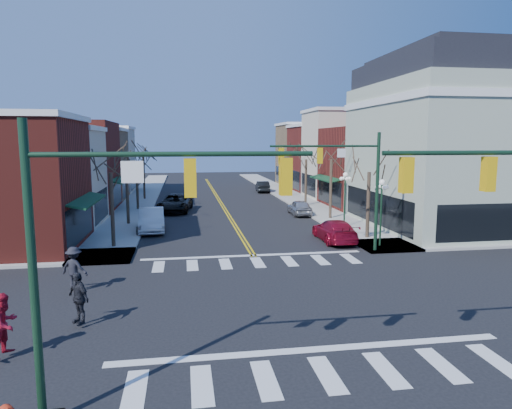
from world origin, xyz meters
name	(u,v)px	position (x,y,z in m)	size (l,w,h in m)	color
ground	(281,301)	(0.00, 0.00, 0.00)	(160.00, 160.00, 0.00)	black
sidewalk_left	(126,222)	(-8.75, 20.00, 0.07)	(3.50, 70.00, 0.15)	#9E9B93
sidewalk_right	(330,217)	(8.75, 20.00, 0.07)	(3.50, 70.00, 0.15)	#9E9B93
bldg_left_stucco_a	(33,179)	(-15.50, 19.50, 3.75)	(10.00, 7.00, 7.50)	beige
bldg_left_brick_b	(60,167)	(-15.50, 27.50, 4.25)	(10.00, 9.00, 8.50)	maroon
bldg_left_tan	(79,166)	(-15.50, 35.75, 3.90)	(10.00, 7.50, 7.80)	#8A6E4C
bldg_left_stucco_b	(93,161)	(-15.50, 43.50, 4.10)	(10.00, 8.00, 8.20)	beige
bldg_right_brick_a	(377,168)	(15.50, 25.75, 4.00)	(10.00, 8.50, 8.00)	maroon
bldg_right_stucco	(350,155)	(15.50, 33.50, 5.00)	(10.00, 7.00, 10.00)	beige
bldg_right_brick_b	(330,159)	(15.50, 41.00, 4.25)	(10.00, 8.00, 8.50)	maroon
bldg_right_tan	(313,155)	(15.50, 49.00, 4.50)	(10.00, 8.00, 9.00)	#8A6E4C
victorian_corner	(452,141)	(16.50, 14.50, 6.66)	(12.25, 14.25, 13.30)	#A6B29A
traffic_mast_near_left	(116,228)	(-5.55, -7.40, 4.71)	(6.60, 0.28, 7.20)	#14331E
traffic_mast_far_right	(348,175)	(5.55, 7.40, 4.71)	(6.60, 0.28, 7.20)	#14331E
lamppost_corner	(381,201)	(8.20, 8.50, 2.96)	(0.36, 0.36, 4.33)	#14331E
lamppost_midblock	(345,190)	(8.20, 15.00, 2.96)	(0.36, 0.36, 4.33)	#14331E
tree_left_a	(112,211)	(-8.40, 11.00, 2.38)	(0.24, 0.24, 4.76)	#382B21
tree_left_b	(127,194)	(-8.40, 19.00, 2.52)	(0.24, 0.24, 5.04)	#382B21
tree_left_c	(137,187)	(-8.40, 27.00, 2.27)	(0.24, 0.24, 4.55)	#382B21
tree_left_d	(144,178)	(-8.40, 35.00, 2.45)	(0.24, 0.24, 4.90)	#382B21
tree_right_a	(368,206)	(8.40, 11.00, 2.31)	(0.24, 0.24, 4.62)	#382B21
tree_right_b	(331,190)	(8.40, 19.00, 2.59)	(0.24, 0.24, 5.18)	#382B21
tree_right_c	(306,183)	(8.40, 27.00, 2.42)	(0.24, 0.24, 4.83)	#382B21
tree_right_d	(288,176)	(8.40, 35.00, 2.48)	(0.24, 0.24, 4.97)	#382B21
car_left_near	(151,222)	(-6.40, 15.95, 0.72)	(1.69, 4.20, 1.43)	#A7A7AB
car_left_mid	(151,220)	(-6.40, 16.26, 0.86)	(1.81, 5.19, 1.71)	silver
car_left_far	(175,203)	(-4.80, 25.51, 0.83)	(2.77, 6.01, 1.67)	black
car_right_near	(335,230)	(5.98, 10.76, 0.73)	(2.04, 5.02, 1.46)	maroon
car_right_mid	(299,207)	(6.40, 21.76, 0.70)	(1.66, 4.12, 1.40)	#A3A3A7
car_right_far	(263,187)	(6.31, 40.77, 0.72)	(1.52, 4.37, 1.44)	black
pedestrian_red_b	(5,324)	(-9.48, -3.72, 1.13)	(0.95, 0.74, 1.96)	#B31328
pedestrian_dark_a	(78,298)	(-7.82, -1.46, 1.09)	(1.10, 0.46, 1.89)	black
pedestrian_dark_b	(74,268)	(-8.87, 2.65, 1.10)	(1.23, 0.70, 1.90)	black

